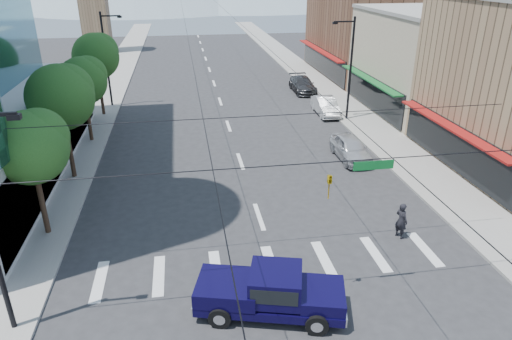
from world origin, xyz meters
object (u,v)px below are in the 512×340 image
(parked_car_far, at_px, (303,85))
(parked_car_mid, at_px, (326,106))
(parked_car_near, at_px, (350,148))
(pedestrian, at_px, (401,220))
(pickup_truck, at_px, (270,291))

(parked_car_far, bearing_deg, parked_car_mid, -89.26)
(parked_car_near, bearing_deg, parked_car_mid, 81.79)
(pedestrian, relative_size, parked_car_mid, 0.40)
(pedestrian, xyz_separation_m, parked_car_far, (2.58, 29.67, -0.16))
(parked_car_mid, distance_m, parked_car_far, 8.51)
(parked_car_near, bearing_deg, pickup_truck, -121.02)
(parked_car_far, bearing_deg, parked_car_near, -93.65)
(parked_car_mid, xyz_separation_m, parked_car_far, (0.00, 8.51, -0.00))
(parked_car_mid, relative_size, parked_car_far, 0.88)
(parked_car_mid, bearing_deg, pedestrian, -95.63)
(pickup_truck, relative_size, parked_car_near, 1.29)
(pickup_truck, bearing_deg, parked_car_mid, 83.37)
(pickup_truck, xyz_separation_m, pedestrian, (7.71, 4.43, -0.08))
(parked_car_near, height_order, parked_car_far, parked_car_near)
(parked_car_near, bearing_deg, parked_car_far, 85.25)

